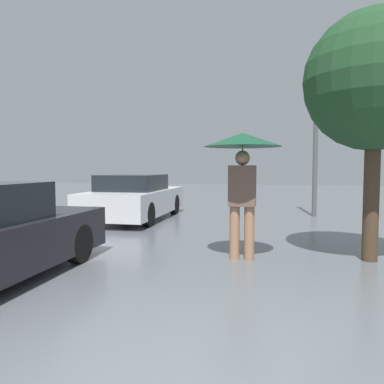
{
  "coord_description": "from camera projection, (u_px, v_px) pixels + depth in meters",
  "views": [
    {
      "loc": [
        0.37,
        -1.98,
        1.44
      ],
      "look_at": [
        -0.84,
        3.85,
        1.05
      ],
      "focal_mm": 35.0,
      "sensor_mm": 36.0,
      "label": 1
    }
  ],
  "objects": [
    {
      "name": "parked_car_farthest",
      "position": [
        135.0,
        198.0,
        10.49
      ],
      "size": [
        1.78,
        4.17,
        1.25
      ],
      "color": "silver",
      "rests_on": "ground_plane"
    },
    {
      "name": "pedestrian",
      "position": [
        242.0,
        157.0,
        5.77
      ],
      "size": [
        1.2,
        1.2,
        1.98
      ],
      "color": "#9E7051",
      "rests_on": "ground_plane"
    },
    {
      "name": "street_lamp",
      "position": [
        316.0,
        128.0,
        10.91
      ],
      "size": [
        0.25,
        0.25,
        4.67
      ],
      "color": "#515456",
      "rests_on": "ground_plane"
    },
    {
      "name": "tree",
      "position": [
        375.0,
        82.0,
        5.62
      ],
      "size": [
        2.1,
        2.1,
        3.8
      ],
      "color": "#473323",
      "rests_on": "ground_plane"
    }
  ]
}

